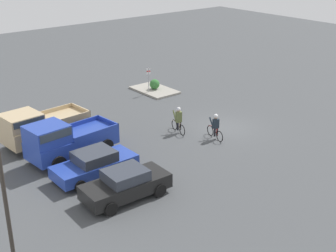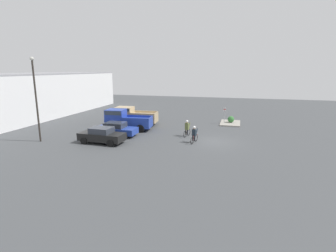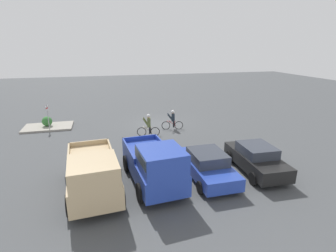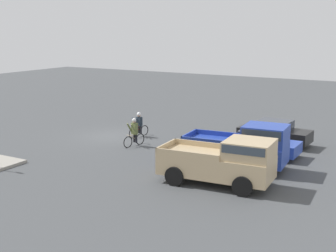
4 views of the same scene
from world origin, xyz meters
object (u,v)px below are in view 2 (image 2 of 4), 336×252
object	(u,v)px
fire_lane_sign	(225,114)
shrub	(231,119)
lamppost	(36,94)
sedan_1	(116,129)
cyclist_0	(187,128)
pickup_truck_1	(133,116)
cyclist_1	(194,134)
pickup_truck_0	(125,119)
sedan_0	(102,135)

from	to	relation	value
fire_lane_sign	shrub	world-z (taller)	fire_lane_sign
fire_lane_sign	lamppost	world-z (taller)	lamppost
sedan_1	shrub	xyz separation A→B (m)	(9.42, -11.21, -0.15)
cyclist_0	shrub	world-z (taller)	cyclist_0
pickup_truck_1	cyclist_1	bearing A→B (deg)	-125.00
sedan_1	fire_lane_sign	bearing A→B (deg)	-48.70
pickup_truck_0	cyclist_1	world-z (taller)	pickup_truck_0
sedan_0	pickup_truck_0	xyz separation A→B (m)	(5.56, 0.22, 0.45)
pickup_truck_0	cyclist_1	xyz separation A→B (m)	(-3.21, -8.45, -0.36)
sedan_0	sedan_1	xyz separation A→B (m)	(2.80, -0.00, -0.04)
lamppost	pickup_truck_0	bearing A→B (deg)	-40.97
sedan_1	pickup_truck_0	bearing A→B (deg)	4.59
sedan_1	cyclist_0	xyz separation A→B (m)	(1.71, -7.12, 0.16)
sedan_0	lamppost	size ratio (longest dim) A/B	0.55
lamppost	fire_lane_sign	bearing A→B (deg)	-51.56
shrub	pickup_truck_0	bearing A→B (deg)	120.25
sedan_1	cyclist_1	distance (m)	8.24
pickup_truck_0	fire_lane_sign	distance (m)	12.41
sedan_0	cyclist_0	xyz separation A→B (m)	(4.51, -7.12, 0.12)
fire_lane_sign	shrub	size ratio (longest dim) A/B	2.68
sedan_1	lamppost	xyz separation A→B (m)	(-3.84, 5.95, 3.81)
sedan_1	cyclist_1	world-z (taller)	cyclist_1
fire_lane_sign	shrub	distance (m)	1.13
pickup_truck_1	cyclist_0	world-z (taller)	pickup_truck_1
pickup_truck_1	fire_lane_sign	world-z (taller)	pickup_truck_1
fire_lane_sign	lamppost	size ratio (longest dim) A/B	0.27
fire_lane_sign	lamppost	xyz separation A→B (m)	(-12.99, 16.36, 3.21)
sedan_0	pickup_truck_0	world-z (taller)	pickup_truck_0
fire_lane_sign	shrub	bearing A→B (deg)	-70.95
pickup_truck_1	fire_lane_sign	distance (m)	11.36
sedan_0	fire_lane_sign	size ratio (longest dim) A/B	2.00
lamppost	shrub	xyz separation A→B (m)	(13.26, -17.16, -3.96)
pickup_truck_0	cyclist_0	size ratio (longest dim) A/B	3.05
sedan_1	lamppost	distance (m)	8.04
cyclist_0	shrub	bearing A→B (deg)	-27.94
cyclist_0	cyclist_1	size ratio (longest dim) A/B	1.00
pickup_truck_0	shrub	world-z (taller)	pickup_truck_0
fire_lane_sign	cyclist_1	bearing A→B (deg)	167.20
cyclist_1	pickup_truck_1	bearing A→B (deg)	55.00
pickup_truck_1	shrub	size ratio (longest dim) A/B	6.50
shrub	sedan_0	bearing A→B (deg)	137.48
sedan_1	pickup_truck_1	world-z (taller)	pickup_truck_1
pickup_truck_1	cyclist_1	world-z (taller)	pickup_truck_1
cyclist_0	lamppost	world-z (taller)	lamppost
cyclist_1	shrub	world-z (taller)	cyclist_1
sedan_1	fire_lane_sign	size ratio (longest dim) A/B	2.05
pickup_truck_0	shrub	xyz separation A→B (m)	(6.67, -11.43, -0.64)
cyclist_0	lamppost	bearing A→B (deg)	113.01
sedan_1	cyclist_0	world-z (taller)	cyclist_0
sedan_1	cyclist_1	xyz separation A→B (m)	(-0.45, -8.23, 0.13)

